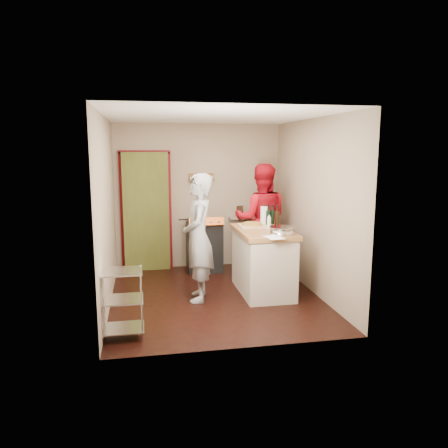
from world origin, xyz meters
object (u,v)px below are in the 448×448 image
at_px(wire_shelving, 122,300).
at_px(island, 263,259).
at_px(person_red, 261,219).
at_px(stove, 204,246).
at_px(person_stripe, 198,238).

distance_m(wire_shelving, island, 2.39).
bearing_deg(person_red, stove, -7.31).
height_order(stove, person_red, person_red).
distance_m(stove, person_red, 1.13).
bearing_deg(stove, person_red, -20.25).
bearing_deg(person_red, person_stripe, 56.02).
distance_m(stove, wire_shelving, 2.94).
bearing_deg(wire_shelving, person_red, 44.90).
xyz_separation_m(person_stripe, person_red, (1.25, 1.17, 0.04)).
relative_size(stove, island, 0.71).
distance_m(stove, island, 1.54).
bearing_deg(wire_shelving, person_stripe, 46.96).
relative_size(stove, person_red, 0.53).
bearing_deg(wire_shelving, island, 31.64).
bearing_deg(island, person_stripe, -171.71).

